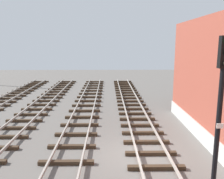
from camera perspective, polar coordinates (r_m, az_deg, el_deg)
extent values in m
plane|color=#605B56|center=(12.01, 6.16, -15.50)|extent=(80.00, 80.00, 0.00)
cube|color=#38281C|center=(10.89, 10.65, -18.04)|extent=(2.50, 0.24, 0.18)
cube|color=#38281C|center=(12.06, 9.34, -14.98)|extent=(2.50, 0.24, 0.18)
cube|color=#38281C|center=(13.28, 8.29, -12.47)|extent=(2.50, 0.24, 0.18)
cube|color=#38281C|center=(14.51, 7.43, -10.38)|extent=(2.50, 0.24, 0.18)
cube|color=#38281C|center=(15.77, 6.72, -8.62)|extent=(2.50, 0.24, 0.18)
cube|color=#38281C|center=(17.04, 6.12, -7.12)|extent=(2.50, 0.24, 0.18)
cube|color=#38281C|center=(18.32, 5.60, -5.82)|extent=(2.50, 0.24, 0.18)
cube|color=#38281C|center=(19.61, 5.16, -4.70)|extent=(2.50, 0.24, 0.18)
cube|color=#38281C|center=(20.91, 4.77, -3.72)|extent=(2.50, 0.24, 0.18)
cube|color=#38281C|center=(22.22, 4.43, -2.85)|extent=(2.50, 0.24, 0.18)
cube|color=#38281C|center=(23.53, 4.12, -2.07)|extent=(2.50, 0.24, 0.18)
cube|color=#38281C|center=(24.84, 3.85, -1.38)|extent=(2.50, 0.24, 0.18)
cube|color=#38281C|center=(26.16, 3.61, -0.76)|extent=(2.50, 0.24, 0.18)
cube|color=#38281C|center=(27.48, 3.39, -0.20)|extent=(2.50, 0.24, 0.18)
cube|color=#38281C|center=(28.81, 3.19, 0.31)|extent=(2.50, 0.24, 0.18)
cube|color=#38281C|center=(30.13, 3.00, 0.78)|extent=(2.50, 0.24, 0.18)
cube|color=#38281C|center=(31.46, 2.84, 1.20)|extent=(2.50, 0.24, 0.18)
cube|color=#38281C|center=(32.79, 2.68, 1.60)|extent=(2.50, 0.24, 0.18)
cube|color=#38281C|center=(34.12, 2.54, 1.96)|extent=(2.50, 0.24, 0.18)
cube|color=#9E9389|center=(11.89, 5.84, -14.43)|extent=(0.08, 47.31, 0.14)
cube|color=#9E9389|center=(12.14, 12.81, -14.11)|extent=(0.08, 47.31, 0.14)
cube|color=#38281C|center=(11.29, -11.00, -16.93)|extent=(2.50, 0.24, 0.18)
cube|color=#38281C|center=(12.79, -9.67, -13.44)|extent=(2.50, 0.24, 0.18)
cube|color=#38281C|center=(14.33, -8.65, -10.69)|extent=(2.50, 0.24, 0.18)
cube|color=#38281C|center=(15.91, -7.84, -8.47)|extent=(2.50, 0.24, 0.18)
cube|color=#38281C|center=(17.50, -7.18, -6.66)|extent=(2.50, 0.24, 0.18)
cube|color=#38281C|center=(19.11, -6.64, -5.15)|extent=(2.50, 0.24, 0.18)
cube|color=#38281C|center=(20.73, -6.19, -3.87)|extent=(2.50, 0.24, 0.18)
cube|color=#38281C|center=(22.36, -5.80, -2.78)|extent=(2.50, 0.24, 0.18)
cube|color=#38281C|center=(24.00, -5.47, -1.83)|extent=(2.50, 0.24, 0.18)
cube|color=#38281C|center=(25.65, -5.17, -1.01)|extent=(2.50, 0.24, 0.18)
cube|color=#38281C|center=(27.30, -4.92, -0.29)|extent=(2.50, 0.24, 0.18)
cube|color=#38281C|center=(28.96, -4.69, 0.35)|extent=(2.50, 0.24, 0.18)
cube|color=#38281C|center=(30.62, -4.49, 0.92)|extent=(2.50, 0.24, 0.18)
cube|color=#38281C|center=(32.28, -4.31, 1.43)|extent=(2.50, 0.24, 0.18)
cube|color=#38281C|center=(33.95, -4.15, 1.89)|extent=(2.50, 0.24, 0.18)
cube|color=#9E9389|center=(12.10, -13.79, -14.24)|extent=(0.08, 47.31, 0.14)
cube|color=#9E9389|center=(11.88, -6.77, -14.49)|extent=(0.08, 47.31, 0.14)
cube|color=#38281C|center=(15.10, -24.17, -10.42)|extent=(2.50, 0.24, 0.18)
cube|color=#38281C|center=(16.38, -22.14, -8.62)|extent=(2.50, 0.24, 0.18)
cube|color=#38281C|center=(17.69, -20.43, -7.07)|extent=(2.50, 0.24, 0.18)
cube|color=#38281C|center=(19.03, -18.97, -5.74)|extent=(2.50, 0.24, 0.18)
cube|color=#38281C|center=(20.39, -17.70, -4.58)|extent=(2.50, 0.24, 0.18)
cube|color=#38281C|center=(21.76, -16.60, -3.56)|extent=(2.50, 0.24, 0.18)
cube|color=#38281C|center=(23.14, -15.63, -2.67)|extent=(2.50, 0.24, 0.18)
cube|color=#38281C|center=(24.54, -14.77, -1.87)|extent=(2.50, 0.24, 0.18)
cube|color=#38281C|center=(25.94, -14.00, -1.16)|extent=(2.50, 0.24, 0.18)
cube|color=#38281C|center=(27.36, -13.31, -0.52)|extent=(2.50, 0.24, 0.18)
cube|color=#38281C|center=(28.78, -12.70, 0.05)|extent=(2.50, 0.24, 0.18)
cube|color=#38281C|center=(30.20, -12.14, 0.57)|extent=(2.50, 0.24, 0.18)
cube|color=#38281C|center=(31.63, -11.63, 1.05)|extent=(2.50, 0.24, 0.18)
cube|color=#38281C|center=(33.06, -11.16, 1.48)|extent=(2.50, 0.24, 0.18)
cube|color=#38281C|center=(34.50, -10.73, 1.88)|extent=(2.50, 0.24, 0.18)
cube|color=#9E9389|center=(12.89, -25.12, -13.39)|extent=(0.08, 47.31, 0.14)
cube|color=#38281C|center=(24.21, -24.92, -2.70)|extent=(2.50, 0.24, 0.18)
cube|color=#38281C|center=(25.42, -23.71, -2.00)|extent=(2.50, 0.24, 0.18)
cube|color=#38281C|center=(26.64, -22.60, -1.37)|extent=(2.50, 0.24, 0.18)
cube|color=#38281C|center=(27.87, -21.59, -0.79)|extent=(2.50, 0.24, 0.18)
cube|color=#38281C|center=(29.11, -20.67, -0.26)|extent=(2.50, 0.24, 0.18)
cube|color=#38281C|center=(30.37, -19.83, 0.23)|extent=(2.50, 0.24, 0.18)
cube|color=#38281C|center=(31.63, -19.05, 0.67)|extent=(2.50, 0.24, 0.18)
cube|color=#38281C|center=(32.90, -18.33, 1.09)|extent=(2.50, 0.24, 0.18)
cube|color=#38281C|center=(34.17, -17.67, 1.47)|extent=(2.50, 0.24, 0.18)
cube|color=#38281C|center=(35.45, -17.05, 1.82)|extent=(2.50, 0.24, 0.18)
cylinder|color=black|center=(9.45, 24.15, -9.04)|extent=(0.18, 0.18, 4.50)
cube|color=white|center=(9.26, 24.62, -8.00)|extent=(0.24, 0.03, 0.18)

